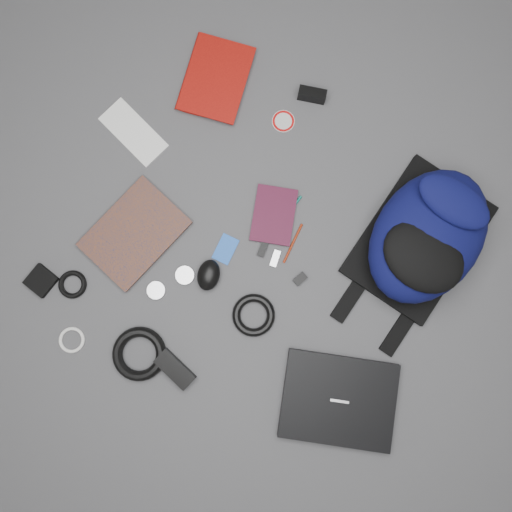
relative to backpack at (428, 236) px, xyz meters
The scene contains 24 objects.
ground 0.51m from the backpack, 143.09° to the right, with size 4.00×4.00×0.00m, color #4F4F51.
backpack is the anchor object (origin of this frame).
laptop 0.55m from the backpack, 86.55° to the right, with size 0.33×0.26×0.03m, color black.
textbook_red 0.90m from the backpack, behind, with size 0.19×0.26×0.03m, color #8E0B08.
comic_book 0.96m from the backpack, 154.54° to the right, with size 0.22×0.30×0.02m, color #A94C0C.
envelope 0.95m from the backpack, behind, with size 0.22×0.10×0.00m, color white.
dvd_case 0.46m from the backpack, 158.77° to the right, with size 0.13×0.18×0.01m, color #380A1D.
compact_camera 0.56m from the backpack, 156.54° to the left, with size 0.09×0.03×0.05m, color black.
sticker_disc 0.57m from the backpack, 168.56° to the left, with size 0.07×0.07×0.00m, color silver.
pen_teal 0.42m from the backpack, 160.08° to the right, with size 0.01×0.01×0.14m, color #0B6456.
pen_red 0.40m from the backpack, 147.33° to the right, with size 0.01×0.01×0.13m, color maroon.
id_badge 0.60m from the backpack, 146.21° to the right, with size 0.06×0.09×0.00m, color blue.
usb_black 0.48m from the backpack, 146.19° to the right, with size 0.02×0.06×0.01m, color black.
usb_silver 0.45m from the backpack, 141.48° to the right, with size 0.02×0.05×0.01m, color silver.
key_fob 0.39m from the backpack, 130.62° to the right, with size 0.03×0.04×0.01m, color black.
mouse 0.65m from the backpack, 139.28° to the right, with size 0.07×0.10×0.05m, color black.
headphone_left 0.82m from the backpack, 138.03° to the right, with size 0.06×0.06×0.01m, color silver.
headphone_right 0.73m from the backpack, 140.30° to the right, with size 0.06×0.06×0.01m, color silver.
cable_coil 0.56m from the backpack, 124.43° to the right, with size 0.13×0.13×0.03m, color black.
power_brick 0.84m from the backpack, 121.14° to the right, with size 0.13×0.05×0.03m, color black.
power_cord_coil 0.92m from the backpack, 126.80° to the right, with size 0.16×0.16×0.03m, color black.
pouch 1.16m from the backpack, 142.76° to the right, with size 0.08×0.08×0.02m, color black.
earbud_coil 1.07m from the backpack, 141.59° to the right, with size 0.09×0.09×0.02m, color black.
white_cable_coil 1.10m from the backpack, 132.85° to the right, with size 0.08×0.08×0.01m, color white.
Camera 1 is at (0.06, -0.11, 1.53)m, focal length 35.00 mm.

